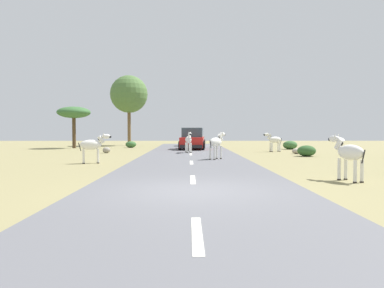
{
  "coord_description": "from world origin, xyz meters",
  "views": [
    {
      "loc": [
        -0.13,
        -9.42,
        1.61
      ],
      "look_at": [
        0.06,
        12.58,
        0.76
      ],
      "focal_mm": 34.22,
      "sensor_mm": 36.0,
      "label": 1
    }
  ],
  "objects": [
    {
      "name": "zebra_2",
      "position": [
        -4.78,
        8.21,
        0.88
      ],
      "size": [
        1.53,
        0.69,
        1.47
      ],
      "rotation": [
        0.0,
        0.0,
        4.99
      ],
      "color": "silver",
      "rests_on": "ground_plane"
    },
    {
      "name": "car_1",
      "position": [
        0.15,
        20.39,
        0.85
      ],
      "size": [
        2.22,
        4.44,
        1.74
      ],
      "rotation": [
        0.0,
        0.0,
        3.08
      ],
      "color": "red",
      "rests_on": "road"
    },
    {
      "name": "bush_3",
      "position": [
        -5.42,
        23.92,
        0.29
      ],
      "size": [
        0.97,
        0.88,
        0.58
      ],
      "primitive_type": "ellipsoid",
      "color": "#386633",
      "rests_on": "ground_plane"
    },
    {
      "name": "bush_1",
      "position": [
        7.05,
        12.78,
        0.34
      ],
      "size": [
        1.12,
        1.01,
        0.67
      ],
      "primitive_type": "ellipsoid",
      "color": "#2D5628",
      "rests_on": "ground_plane"
    },
    {
      "name": "ground_plane",
      "position": [
        0.0,
        0.0,
        0.0
      ],
      "size": [
        90.0,
        90.0,
        0.0
      ],
      "primitive_type": "plane",
      "color": "#8E8456"
    },
    {
      "name": "bush_2",
      "position": [
        8.31,
        20.95,
        0.35
      ],
      "size": [
        1.18,
        1.06,
        0.71
      ],
      "primitive_type": "ellipsoid",
      "color": "#386633",
      "rests_on": "ground_plane"
    },
    {
      "name": "zebra_4",
      "position": [
        4.88,
        1.98,
        0.89
      ],
      "size": [
        0.77,
        1.52,
        1.49
      ],
      "rotation": [
        0.0,
        0.0,
        0.34
      ],
      "color": "silver",
      "rests_on": "ground_plane"
    },
    {
      "name": "zebra_0",
      "position": [
        -0.16,
        15.63,
        0.92
      ],
      "size": [
        0.55,
        1.55,
        1.46
      ],
      "rotation": [
        0.0,
        0.0,
        3.29
      ],
      "color": "silver",
      "rests_on": "road"
    },
    {
      "name": "car_0",
      "position": [
        0.35,
        26.78,
        0.85
      ],
      "size": [
        2.15,
        4.41,
        1.74
      ],
      "rotation": [
        0.0,
        0.0,
        0.04
      ],
      "color": "white",
      "rests_on": "road"
    },
    {
      "name": "tree_0",
      "position": [
        -10.32,
        23.07,
        3.11
      ],
      "size": [
        2.9,
        2.9,
        3.68
      ],
      "color": "#4C3823",
      "rests_on": "ground_plane"
    },
    {
      "name": "tree_3",
      "position": [
        -6.38,
        28.84,
        5.32
      ],
      "size": [
        3.89,
        3.89,
        7.29
      ],
      "color": "brown",
      "rests_on": "ground_plane"
    },
    {
      "name": "zebra_3",
      "position": [
        6.17,
        17.53,
        0.86
      ],
      "size": [
        1.49,
        0.69,
        1.45
      ],
      "rotation": [
        0.0,
        0.0,
        1.86
      ],
      "color": "silver",
      "rests_on": "ground_plane"
    },
    {
      "name": "zebra_1",
      "position": [
        1.34,
        10.02,
        0.94
      ],
      "size": [
        1.1,
        1.4,
        1.5
      ],
      "rotation": [
        0.0,
        0.0,
        5.67
      ],
      "color": "silver",
      "rests_on": "road"
    },
    {
      "name": "lane_markings",
      "position": [
        -0.01,
        -1.0,
        0.05
      ],
      "size": [
        0.16,
        56.0,
        0.01
      ],
      "color": "silver",
      "rests_on": "road"
    },
    {
      "name": "rock_2",
      "position": [
        -5.9,
        16.14,
        0.21
      ],
      "size": [
        0.52,
        0.48,
        0.41
      ],
      "primitive_type": "ellipsoid",
      "color": "gray",
      "rests_on": "ground_plane"
    },
    {
      "name": "road",
      "position": [
        -0.01,
        0.0,
        0.03
      ],
      "size": [
        6.0,
        64.0,
        0.05
      ],
      "primitive_type": "cube",
      "color": "slate",
      "rests_on": "ground_plane"
    },
    {
      "name": "rock_1",
      "position": [
        7.12,
        15.1,
        0.19
      ],
      "size": [
        0.59,
        0.48,
        0.37
      ],
      "primitive_type": "ellipsoid",
      "color": "#A89E8C",
      "rests_on": "ground_plane"
    }
  ]
}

